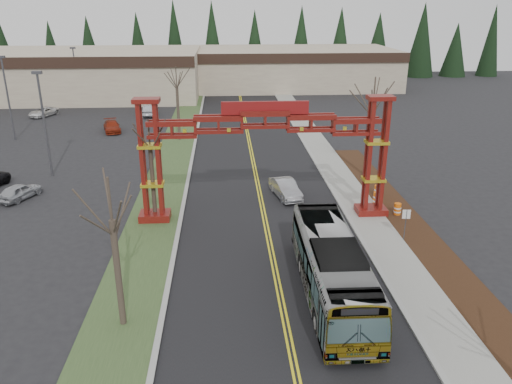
{
  "coord_description": "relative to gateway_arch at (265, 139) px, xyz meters",
  "views": [
    {
      "loc": [
        -2.81,
        -15.77,
        14.82
      ],
      "look_at": [
        -0.9,
        13.67,
        3.65
      ],
      "focal_mm": 35.0,
      "sensor_mm": 36.0,
      "label": 1
    }
  ],
  "objects": [
    {
      "name": "lane_line_left",
      "position": [
        -0.12,
        7.0,
        -5.96
      ],
      "size": [
        0.12,
        100.0,
        0.01
      ],
      "primitive_type": "cube",
      "color": "yellow",
      "rests_on": "road"
    },
    {
      "name": "parked_car_far_a",
      "position": [
        -13.19,
        36.75,
        -5.22
      ],
      "size": [
        1.81,
        4.7,
        1.53
      ],
      "primitive_type": "imported",
      "rotation": [
        0.0,
        0.0,
        3.18
      ],
      "color": "#ACAFB4",
      "rests_on": "ground"
    },
    {
      "name": "lane_line_right",
      "position": [
        0.12,
        7.0,
        -5.96
      ],
      "size": [
        0.12,
        100.0,
        0.01
      ],
      "primitive_type": "cube",
      "color": "yellow",
      "rests_on": "road"
    },
    {
      "name": "bare_tree_median_near",
      "position": [
        -8.0,
        -12.69,
        -0.41
      ],
      "size": [
        3.15,
        3.15,
        7.69
      ],
      "color": "#382D26",
      "rests_on": "ground"
    },
    {
      "name": "sidewalk_right",
      "position": [
        7.6,
        7.0,
        -5.91
      ],
      "size": [
        2.6,
        110.0,
        0.14
      ],
      "primitive_type": "cube",
      "color": "gray",
      "rests_on": "ground"
    },
    {
      "name": "silver_sedan",
      "position": [
        2.06,
        4.0,
        -5.26
      ],
      "size": [
        2.45,
        4.61,
        1.44
      ],
      "primitive_type": "imported",
      "rotation": [
        0.0,
        0.0,
        0.22
      ],
      "color": "#A5A8AD",
      "rests_on": "ground"
    },
    {
      "name": "light_pole_mid",
      "position": [
        -27.14,
        24.37,
        -0.51
      ],
      "size": [
        0.82,
        0.41,
        9.46
      ],
      "color": "#3F3F44",
      "rests_on": "ground"
    },
    {
      "name": "barrel_south",
      "position": [
        9.9,
        -0.36,
        -5.49
      ],
      "size": [
        0.53,
        0.53,
        0.98
      ],
      "color": "orange",
      "rests_on": "ground"
    },
    {
      "name": "retail_building_west",
      "position": [
        -30.0,
        53.96,
        -2.22
      ],
      "size": [
        46.0,
        22.3,
        7.5
      ],
      "color": "tan",
      "rests_on": "ground"
    },
    {
      "name": "bare_tree_median_mid",
      "position": [
        -8.0,
        0.17,
        -0.57
      ],
      "size": [
        3.02,
        3.02,
        7.44
      ],
      "color": "#382D26",
      "rests_on": "ground"
    },
    {
      "name": "light_pole_far",
      "position": [
        -24.69,
        43.41,
        -0.85
      ],
      "size": [
        0.77,
        0.38,
        8.87
      ],
      "color": "#3F3F44",
      "rests_on": "ground"
    },
    {
      "name": "transit_bus",
      "position": [
        2.73,
        -10.77,
        -4.31
      ],
      "size": [
        2.98,
        12.04,
        3.34
      ],
      "primitive_type": "imported",
      "rotation": [
        0.0,
        0.0,
        -0.01
      ],
      "color": "#B2B3BA",
      "rests_on": "ground"
    },
    {
      "name": "landscape_strip",
      "position": [
        10.2,
        -8.0,
        -5.92
      ],
      "size": [
        2.6,
        50.0,
        0.12
      ],
      "primitive_type": "cube",
      "color": "black",
      "rests_on": "ground"
    },
    {
      "name": "curb_right",
      "position": [
        6.15,
        7.0,
        -5.91
      ],
      "size": [
        0.3,
        110.0,
        0.15
      ],
      "primitive_type": "cube",
      "color": "#A4A59F",
      "rests_on": "ground"
    },
    {
      "name": "curb_left",
      "position": [
        -6.15,
        7.0,
        -5.91
      ],
      "size": [
        0.3,
        110.0,
        0.15
      ],
      "primitive_type": "cube",
      "color": "#A4A59F",
      "rests_on": "ground"
    },
    {
      "name": "gateway_arch",
      "position": [
        0.0,
        0.0,
        0.0
      ],
      "size": [
        18.2,
        1.6,
        8.9
      ],
      "color": "#5A0F0B",
      "rests_on": "ground"
    },
    {
      "name": "barrel_mid",
      "position": [
        8.96,
        1.76,
        -5.44
      ],
      "size": [
        0.58,
        0.58,
        1.08
      ],
      "color": "orange",
      "rests_on": "ground"
    },
    {
      "name": "parked_car_mid_a",
      "position": [
        -16.62,
        27.5,
        -5.33
      ],
      "size": [
        3.03,
        4.85,
        1.31
      ],
      "primitive_type": "imported",
      "rotation": [
        0.0,
        0.0,
        0.28
      ],
      "color": "maroon",
      "rests_on": "ground"
    },
    {
      "name": "conifer_treeline",
      "position": [
        0.25,
        74.0,
        0.5
      ],
      "size": [
        116.1,
        5.6,
        13.0
      ],
      "color": "black",
      "rests_on": "ground"
    },
    {
      "name": "bare_tree_right_far",
      "position": [
        10.0,
        8.1,
        0.74
      ],
      "size": [
        3.47,
        3.47,
        9.06
      ],
      "color": "#382D26",
      "rests_on": "ground"
    },
    {
      "name": "light_pole_near",
      "position": [
        -18.73,
        10.87,
        -0.53
      ],
      "size": [
        0.82,
        0.41,
        9.42
      ],
      "color": "#3F3F44",
      "rests_on": "ground"
    },
    {
      "name": "barrel_north",
      "position": [
        9.52,
        3.38,
        -5.46
      ],
      "size": [
        0.57,
        0.57,
        1.05
      ],
      "color": "orange",
      "rests_on": "ground"
    },
    {
      "name": "street_sign",
      "position": [
        8.91,
        -4.64,
        -4.34
      ],
      "size": [
        0.52,
        0.09,
        2.29
      ],
      "color": "#3F3F44",
      "rests_on": "ground"
    },
    {
      "name": "retail_building_east",
      "position": [
        10.0,
        61.95,
        -2.47
      ],
      "size": [
        38.0,
        20.3,
        7.0
      ],
      "color": "tan",
      "rests_on": "ground"
    },
    {
      "name": "parked_car_far_b",
      "position": [
        -28.07,
        37.25,
        -5.36
      ],
      "size": [
        3.56,
        4.96,
        1.25
      ],
      "primitive_type": "imported",
      "rotation": [
        0.0,
        0.0,
        -0.37
      ],
      "color": "white",
      "rests_on": "ground"
    },
    {
      "name": "road",
      "position": [
        -0.0,
        7.0,
        -5.97
      ],
      "size": [
        12.0,
        110.0,
        0.02
      ],
      "primitive_type": "cube",
      "color": "black",
      "rests_on": "ground"
    },
    {
      "name": "grass_median",
      "position": [
        -8.0,
        7.0,
        -5.94
      ],
      "size": [
        4.0,
        110.0,
        0.08
      ],
      "primitive_type": "cube",
      "color": "#344D26",
      "rests_on": "ground"
    },
    {
      "name": "bare_tree_median_far",
      "position": [
        -8.0,
        22.86,
        0.19
      ],
      "size": [
        3.22,
        3.22,
        8.35
      ],
      "color": "#382D26",
      "rests_on": "ground"
    },
    {
      "name": "parked_car_near_a",
      "position": [
        -19.4,
        4.98,
        -5.33
      ],
      "size": [
        2.95,
        4.12,
        1.3
      ],
      "primitive_type": "imported",
      "rotation": [
        0.0,
        0.0,
        2.72
      ],
      "color": "#AFB2B7",
      "rests_on": "ground"
    }
  ]
}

